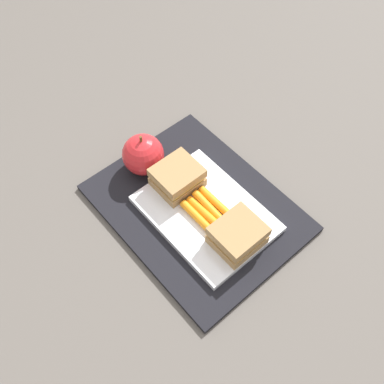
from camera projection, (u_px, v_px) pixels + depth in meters
name	position (u px, v px, depth m)	size (l,w,h in m)	color
ground_plane	(196.00, 209.00, 0.82)	(2.40, 2.40, 0.00)	#56514C
lunchbag_mat	(196.00, 208.00, 0.82)	(0.36, 0.28, 0.01)	black
food_tray	(206.00, 213.00, 0.80)	(0.23, 0.17, 0.01)	white
sandwich_half_left	(238.00, 235.00, 0.74)	(0.07, 0.08, 0.04)	#9E7A4C
sandwich_half_right	(177.00, 177.00, 0.81)	(0.07, 0.08, 0.04)	#9E7A4C
carrot_sticks_bundle	(206.00, 209.00, 0.79)	(0.08, 0.06, 0.02)	orange
apple	(143.00, 155.00, 0.83)	(0.08, 0.08, 0.09)	red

